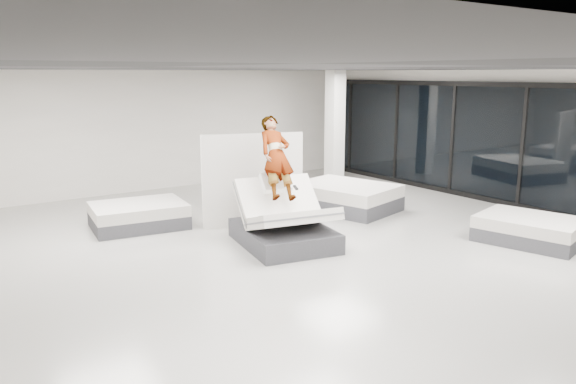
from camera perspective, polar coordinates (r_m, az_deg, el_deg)
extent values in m
plane|color=#A7A59E|center=(10.01, 3.44, -6.19)|extent=(14.00, 14.00, 0.00)
plane|color=black|center=(9.51, 3.69, 12.45)|extent=(14.00, 14.00, 0.00)
cube|color=white|center=(15.68, -12.68, 6.14)|extent=(12.00, 0.04, 3.20)
cube|color=white|center=(14.14, 23.02, 4.87)|extent=(0.04, 14.00, 3.20)
cube|color=#3B3B40|center=(10.41, -0.45, -4.45)|extent=(1.86, 2.25, 0.35)
cube|color=white|center=(10.50, -1.06, -0.90)|extent=(1.64, 1.14, 0.85)
cube|color=#5F5E63|center=(10.50, -1.06, -0.90)|extent=(1.63, 1.03, 0.73)
cube|color=white|center=(9.90, 0.57, -2.77)|extent=(1.67, 1.29, 0.50)
cube|color=#5F5E63|center=(9.90, 0.57, -2.77)|extent=(1.68, 1.26, 0.32)
cube|color=white|center=(10.51, -1.25, 0.99)|extent=(0.61, 0.48, 0.38)
imported|color=slate|center=(10.42, -1.11, 1.88)|extent=(0.95, 1.76, 1.36)
cube|color=black|center=(10.23, 0.78, 0.46)|extent=(0.08, 0.15, 0.08)
cube|color=silver|center=(11.56, -3.56, 1.21)|extent=(2.05, 0.73, 1.92)
cube|color=#3B3B40|center=(13.13, 5.88, -1.08)|extent=(2.14, 2.53, 0.33)
cube|color=white|center=(13.07, 5.91, 0.20)|extent=(2.14, 2.53, 0.27)
cube|color=#3B3B40|center=(11.51, 23.29, -4.06)|extent=(1.71, 2.03, 0.26)
cube|color=white|center=(11.45, 23.38, -2.89)|extent=(1.71, 2.03, 0.22)
cube|color=#3B3B40|center=(11.98, -14.90, -2.84)|extent=(2.00, 1.61, 0.27)
cube|color=white|center=(11.92, -14.96, -1.67)|extent=(2.00, 1.61, 0.23)
cube|color=silver|center=(15.60, 4.77, 6.36)|extent=(0.40, 0.40, 3.20)
cube|color=#1B242E|center=(14.08, 22.75, 4.25)|extent=(0.06, 13.40, 2.80)
cube|color=black|center=(14.31, 22.30, -1.27)|extent=(0.12, 13.40, 0.12)
cube|color=black|center=(13.98, 23.22, 9.98)|extent=(0.12, 13.40, 0.12)
cube|color=black|center=(14.08, 22.75, 4.25)|extent=(0.09, 0.08, 2.80)
cube|color=black|center=(15.23, 16.39, 5.21)|extent=(0.09, 0.08, 2.80)
cube|color=black|center=(16.54, 10.98, 5.98)|extent=(0.09, 0.08, 2.80)
cube|color=black|center=(17.98, 6.38, 6.59)|extent=(0.09, 0.08, 2.80)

